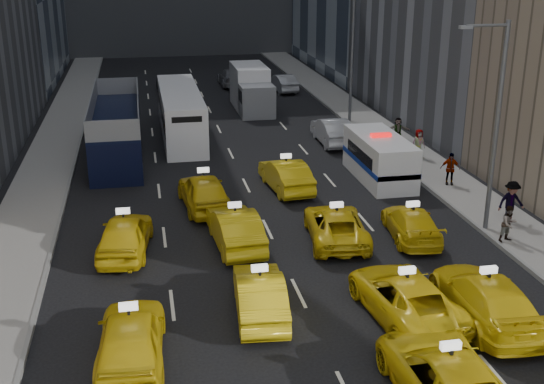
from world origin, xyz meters
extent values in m
cube|color=gray|center=(-10.50, 25.00, 0.07)|extent=(3.00, 90.00, 0.15)
cube|color=gray|center=(10.50, 25.00, 0.07)|extent=(3.00, 90.00, 0.15)
cube|color=slate|center=(-9.05, 25.00, 0.09)|extent=(0.15, 90.00, 0.18)
cube|color=slate|center=(9.05, 25.00, 0.09)|extent=(0.15, 90.00, 0.18)
cylinder|color=#595B60|center=(9.30, 12.00, 4.50)|extent=(0.20, 0.20, 9.00)
cylinder|color=#595B60|center=(8.40, 12.00, 8.80)|extent=(1.80, 0.12, 0.12)
cube|color=slate|center=(7.50, 12.00, 8.75)|extent=(0.50, 0.22, 0.12)
cylinder|color=#595B60|center=(9.30, 32.00, 4.50)|extent=(0.20, 0.20, 9.00)
imported|color=gold|center=(2.50, 1.17, 0.78)|extent=(2.65, 5.63, 1.56)
imported|color=gold|center=(-5.85, 4.73, 0.83)|extent=(2.24, 4.98, 1.66)
imported|color=gold|center=(-1.62, 6.81, 0.75)|extent=(1.95, 4.65, 1.49)
imported|color=gold|center=(3.10, 5.73, 0.74)|extent=(2.91, 5.54, 1.49)
imported|color=gold|center=(5.61, 5.02, 0.80)|extent=(2.53, 5.65, 1.61)
imported|color=gold|center=(-6.09, 12.68, 0.80)|extent=(2.49, 4.91, 1.60)
imported|color=gold|center=(-1.63, 12.54, 0.80)|extent=(2.00, 4.93, 1.59)
imported|color=gold|center=(2.60, 12.27, 0.69)|extent=(2.90, 5.24, 1.39)
imported|color=gold|center=(5.81, 11.90, 0.66)|extent=(2.44, 4.78, 1.33)
imported|color=gold|center=(-2.46, 17.13, 0.84)|extent=(2.40, 5.08, 1.68)
imported|color=gold|center=(1.89, 18.98, 0.78)|extent=(2.12, 4.89, 1.57)
cube|color=silver|center=(7.11, 19.65, 1.17)|extent=(2.65, 6.02, 2.35)
cylinder|color=black|center=(6.14, 17.62, 0.47)|extent=(0.28, 0.94, 0.94)
cylinder|color=black|center=(8.08, 17.62, 0.47)|extent=(0.28, 0.94, 0.94)
cylinder|color=black|center=(6.14, 21.69, 0.47)|extent=(0.28, 0.94, 0.94)
cylinder|color=black|center=(8.08, 21.69, 0.47)|extent=(0.28, 0.94, 0.94)
cube|color=navy|center=(7.11, 19.65, 1.01)|extent=(2.70, 6.02, 0.27)
cube|color=red|center=(7.11, 19.65, 2.44)|extent=(1.09, 0.45, 0.17)
cube|color=black|center=(-6.61, 26.94, 1.76)|extent=(2.85, 12.10, 3.51)
cylinder|color=black|center=(-7.83, 21.80, 0.55)|extent=(0.28, 1.10, 1.10)
cylinder|color=black|center=(-5.39, 21.80, 0.55)|extent=(0.28, 1.10, 1.10)
cylinder|color=black|center=(-7.83, 32.08, 0.55)|extent=(0.28, 1.10, 1.10)
cylinder|color=black|center=(-5.39, 32.08, 0.55)|extent=(0.28, 1.10, 1.10)
cube|color=white|center=(-2.62, 30.63, 1.52)|extent=(3.54, 11.96, 3.04)
cylinder|color=black|center=(-3.70, 25.64, 0.55)|extent=(0.28, 1.10, 1.10)
cylinder|color=black|center=(-1.55, 25.64, 0.55)|extent=(0.28, 1.10, 1.10)
cylinder|color=black|center=(-3.70, 35.62, 0.55)|extent=(0.28, 1.10, 1.10)
cylinder|color=black|center=(-1.55, 35.62, 0.55)|extent=(0.28, 1.10, 1.10)
cube|color=white|center=(3.19, 37.48, 1.62)|extent=(2.85, 7.24, 3.25)
cylinder|color=black|center=(2.12, 34.83, 0.55)|extent=(0.28, 1.10, 1.10)
cylinder|color=black|center=(4.25, 34.83, 0.55)|extent=(0.28, 1.10, 1.10)
cylinder|color=black|center=(2.12, 40.13, 0.55)|extent=(0.28, 1.10, 1.10)
cylinder|color=black|center=(4.25, 40.13, 0.55)|extent=(0.28, 1.10, 1.10)
imported|color=#B4B6BC|center=(6.61, 26.99, 0.81)|extent=(1.78, 4.96, 1.63)
imported|color=black|center=(-7.25, 41.34, 0.74)|extent=(2.61, 5.38, 1.47)
imported|color=slate|center=(2.99, 47.37, 0.75)|extent=(2.21, 5.23, 1.51)
imported|color=black|center=(-2.81, 45.63, 0.73)|extent=(1.81, 4.34, 1.47)
imported|color=#A0A3A8|center=(6.99, 43.95, 0.74)|extent=(1.99, 4.59, 1.47)
imported|color=gray|center=(9.50, 10.50, 0.92)|extent=(0.83, 0.58, 1.55)
imported|color=gray|center=(10.66, 12.44, 1.10)|extent=(1.25, 0.55, 1.90)
imported|color=gray|center=(10.25, 17.75, 0.99)|extent=(1.08, 0.71, 1.69)
imported|color=gray|center=(10.54, 22.64, 0.98)|extent=(0.86, 0.53, 1.67)
imported|color=gray|center=(10.56, 25.95, 0.94)|extent=(1.50, 0.61, 1.57)
camera|label=1|loc=(-5.10, -13.16, 11.64)|focal=45.00mm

